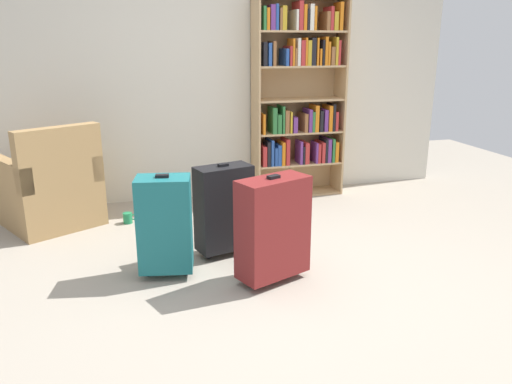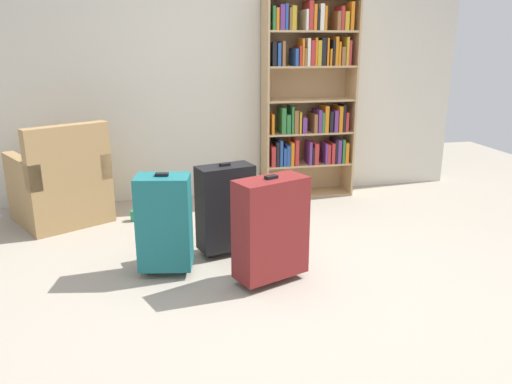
{
  "view_description": "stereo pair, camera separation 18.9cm",
  "coord_description": "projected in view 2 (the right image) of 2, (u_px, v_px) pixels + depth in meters",
  "views": [
    {
      "loc": [
        -1.08,
        -2.92,
        1.57
      ],
      "look_at": [
        -0.19,
        0.34,
        0.55
      ],
      "focal_mm": 35.54,
      "sensor_mm": 36.0,
      "label": 1
    },
    {
      "loc": [
        -0.9,
        -2.96,
        1.57
      ],
      "look_at": [
        -0.19,
        0.34,
        0.55
      ],
      "focal_mm": 35.54,
      "sensor_mm": 36.0,
      "label": 2
    }
  ],
  "objects": [
    {
      "name": "mug",
      "position": [
        135.0,
        216.0,
        4.56
      ],
      "size": [
        0.12,
        0.08,
        0.1
      ],
      "color": "#1E7F4C",
      "rests_on": "ground"
    },
    {
      "name": "suitcase_black",
      "position": [
        226.0,
        208.0,
        3.78
      ],
      "size": [
        0.45,
        0.31,
        0.71
      ],
      "color": "black",
      "rests_on": "ground"
    },
    {
      "name": "back_wall",
      "position": [
        236.0,
        68.0,
        5.06
      ],
      "size": [
        4.76,
        0.1,
        2.6
      ],
      "primitive_type": "cube",
      "color": "beige",
      "rests_on": "ground"
    },
    {
      "name": "suitcase_dark_red",
      "position": [
        271.0,
        228.0,
        3.32
      ],
      "size": [
        0.53,
        0.39,
        0.74
      ],
      "color": "maroon",
      "rests_on": "ground"
    },
    {
      "name": "armchair",
      "position": [
        61.0,
        187.0,
        4.48
      ],
      "size": [
        0.95,
        0.95,
        0.9
      ],
      "color": "#9E7A4C",
      "rests_on": "ground"
    },
    {
      "name": "suitcase_teal",
      "position": [
        164.0,
        222.0,
        3.45
      ],
      "size": [
        0.4,
        0.3,
        0.72
      ],
      "color": "#19666B",
      "rests_on": "ground"
    },
    {
      "name": "ground_plane",
      "position": [
        294.0,
        283.0,
        3.41
      ],
      "size": [
        8.33,
        8.33,
        0.0
      ],
      "primitive_type": "plane",
      "color": "#9E9384"
    },
    {
      "name": "bookshelf",
      "position": [
        309.0,
        94.0,
        5.07
      ],
      "size": [
        0.92,
        0.31,
        1.96
      ],
      "color": "tan",
      "rests_on": "ground"
    }
  ]
}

